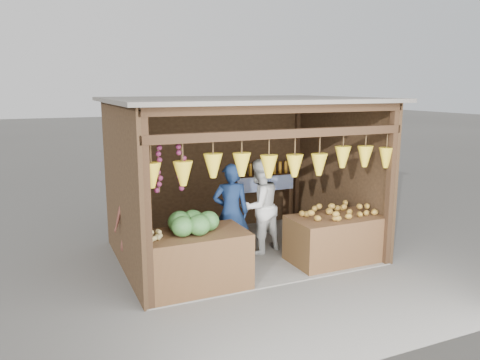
# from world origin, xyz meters

# --- Properties ---
(ground) EXTENTS (80.00, 80.00, 0.00)m
(ground) POSITION_xyz_m (0.00, 0.00, 0.00)
(ground) COLOR #514F49
(ground) RESTS_ON ground
(stall_structure) EXTENTS (4.30, 3.30, 2.66)m
(stall_structure) POSITION_xyz_m (-0.03, -0.04, 1.67)
(stall_structure) COLOR slate
(stall_structure) RESTS_ON ground
(back_shelf) EXTENTS (1.25, 0.32, 1.32)m
(back_shelf) POSITION_xyz_m (1.05, 1.28, 0.87)
(back_shelf) COLOR #382314
(back_shelf) RESTS_ON ground
(counter_left) EXTENTS (1.52, 0.85, 0.82)m
(counter_left) POSITION_xyz_m (-1.22, -1.07, 0.41)
(counter_left) COLOR #492E18
(counter_left) RESTS_ON ground
(counter_right) EXTENTS (1.51, 0.85, 0.76)m
(counter_right) POSITION_xyz_m (1.25, -0.99, 0.38)
(counter_right) COLOR #4A3118
(counter_right) RESTS_ON ground
(stool) EXTENTS (0.29, 0.29, 0.27)m
(stool) POSITION_xyz_m (-1.86, 0.03, 0.14)
(stool) COLOR black
(stool) RESTS_ON ground
(man_standing) EXTENTS (0.67, 0.53, 1.63)m
(man_standing) POSITION_xyz_m (-0.30, -0.27, 0.82)
(man_standing) COLOR navy
(man_standing) RESTS_ON ground
(woman_standing) EXTENTS (0.95, 0.83, 1.65)m
(woman_standing) POSITION_xyz_m (0.29, -0.10, 0.82)
(woman_standing) COLOR white
(woman_standing) RESTS_ON ground
(vendor_seated) EXTENTS (0.55, 0.37, 1.08)m
(vendor_seated) POSITION_xyz_m (-1.86, 0.03, 0.81)
(vendor_seated) COLOR brown
(vendor_seated) RESTS_ON stool
(melon_pile) EXTENTS (1.00, 0.50, 0.32)m
(melon_pile) POSITION_xyz_m (-1.21, -1.06, 0.98)
(melon_pile) COLOR #144D17
(melon_pile) RESTS_ON counter_left
(tanfruit_pile) EXTENTS (0.34, 0.40, 0.13)m
(tanfruit_pile) POSITION_xyz_m (-1.80, -1.12, 0.89)
(tanfruit_pile) COLOR olive
(tanfruit_pile) RESTS_ON counter_left
(mango_pile) EXTENTS (1.40, 0.64, 0.22)m
(mango_pile) POSITION_xyz_m (1.32, -0.97, 0.87)
(mango_pile) COLOR #B43C18
(mango_pile) RESTS_ON counter_right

